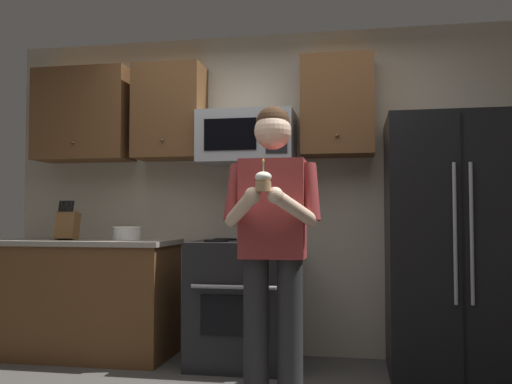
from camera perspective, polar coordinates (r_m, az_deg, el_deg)
wall_back at (r=4.53m, az=1.60°, el=-0.07°), size 4.40×0.10×2.60m
oven_range at (r=4.21m, az=-1.26°, el=-11.32°), size 0.76×0.70×0.93m
microwave at (r=4.33m, az=-0.93°, el=5.63°), size 0.74×0.41×0.40m
refrigerator at (r=4.10m, az=19.72°, el=-5.26°), size 0.90×0.75×1.80m
cabinet_row_upper at (r=4.56m, az=-7.98°, el=8.17°), size 2.78×0.36×0.76m
counter_left at (r=4.67m, az=-17.32°, el=-10.35°), size 1.44×0.66×0.92m
knife_block at (r=4.64m, az=-18.92°, el=-3.25°), size 0.16×0.15×0.32m
bowl_large_white at (r=4.47m, az=-13.20°, el=-4.14°), size 0.23×0.23×0.10m
person at (r=3.24m, az=1.73°, el=-4.49°), size 0.60×0.48×1.76m
cupcake at (r=2.91m, az=0.76°, el=1.12°), size 0.09×0.09×0.17m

